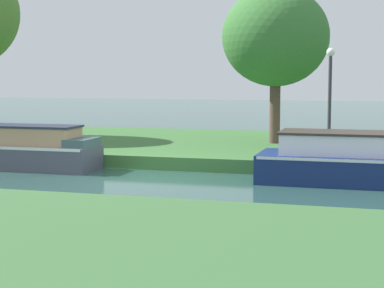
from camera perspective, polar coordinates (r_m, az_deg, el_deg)
name	(u,v)px	position (r m, az deg, el deg)	size (l,w,h in m)	color
ground_plane	(131,181)	(17.03, -5.46, -3.29)	(120.00, 120.00, 0.00)	#2A4E47
riverbank_far	(201,146)	(23.59, 0.78, -0.18)	(72.00, 10.00, 0.40)	#3B6B34
slate_narrowboat	(18,149)	(19.84, -15.30, -0.44)	(5.05, 1.51, 1.32)	#494B5A
willow_tree_centre	(276,37)	(22.79, 7.49, 9.43)	(3.73, 4.34, 5.47)	brown
lamp_post	(330,90)	(18.83, 12.21, 4.75)	(0.24, 0.24, 3.17)	#333338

